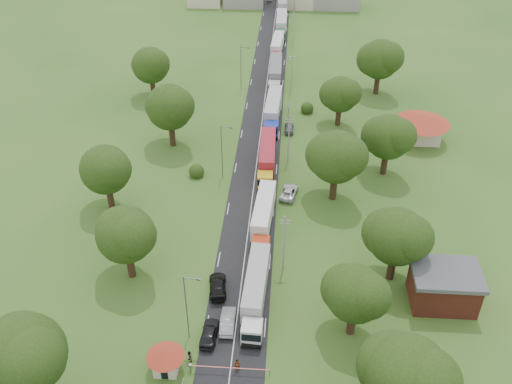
# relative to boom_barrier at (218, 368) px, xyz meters

# --- Properties ---
(ground) EXTENTS (260.00, 260.00, 0.00)m
(ground) POSITION_rel_boom_barrier_xyz_m (1.36, 25.00, -0.89)
(ground) COLOR #2D561C
(ground) RESTS_ON ground
(road) EXTENTS (8.00, 200.00, 0.04)m
(road) POSITION_rel_boom_barrier_xyz_m (1.36, 45.00, -0.89)
(road) COLOR black
(road) RESTS_ON ground
(boom_barrier) EXTENTS (9.22, 0.35, 1.18)m
(boom_barrier) POSITION_rel_boom_barrier_xyz_m (0.00, 0.00, 0.00)
(boom_barrier) COLOR slate
(boom_barrier) RESTS_ON ground
(guard_booth) EXTENTS (4.40, 4.40, 3.45)m
(guard_booth) POSITION_rel_boom_barrier_xyz_m (-5.84, -0.00, 1.27)
(guard_booth) COLOR beige
(guard_booth) RESTS_ON ground
(info_sign) EXTENTS (0.12, 3.10, 4.10)m
(info_sign) POSITION_rel_boom_barrier_xyz_m (6.56, 60.00, 2.11)
(info_sign) COLOR slate
(info_sign) RESTS_ON ground
(pole_1) EXTENTS (1.60, 0.24, 9.00)m
(pole_1) POSITION_rel_boom_barrier_xyz_m (6.86, 18.00, 3.79)
(pole_1) COLOR gray
(pole_1) RESTS_ON ground
(pole_2) EXTENTS (1.60, 0.24, 9.00)m
(pole_2) POSITION_rel_boom_barrier_xyz_m (6.86, 46.00, 3.79)
(pole_2) COLOR gray
(pole_2) RESTS_ON ground
(pole_3) EXTENTS (1.60, 0.24, 9.00)m
(pole_3) POSITION_rel_boom_barrier_xyz_m (6.86, 74.00, 3.79)
(pole_3) COLOR gray
(pole_3) RESTS_ON ground
(pole_4) EXTENTS (1.60, 0.24, 9.00)m
(pole_4) POSITION_rel_boom_barrier_xyz_m (6.86, 102.00, 3.79)
(pole_4) COLOR gray
(pole_4) RESTS_ON ground
(lamp_0) EXTENTS (2.03, 0.22, 10.00)m
(lamp_0) POSITION_rel_boom_barrier_xyz_m (-3.99, 5.00, 4.66)
(lamp_0) COLOR slate
(lamp_0) RESTS_ON ground
(lamp_1) EXTENTS (2.03, 0.22, 10.00)m
(lamp_1) POSITION_rel_boom_barrier_xyz_m (-3.99, 40.00, 4.66)
(lamp_1) COLOR slate
(lamp_1) RESTS_ON ground
(lamp_2) EXTENTS (2.03, 0.22, 10.00)m
(lamp_2) POSITION_rel_boom_barrier_xyz_m (-3.99, 75.00, 4.66)
(lamp_2) COLOR slate
(lamp_2) RESTS_ON ground
(tree_1) EXTENTS (9.60, 9.60, 12.05)m
(tree_1) POSITION_rel_boom_barrier_xyz_m (19.34, -4.83, 6.96)
(tree_1) COLOR #382616
(tree_1) RESTS_ON ground
(tree_2) EXTENTS (8.00, 8.00, 10.10)m
(tree_2) POSITION_rel_boom_barrier_xyz_m (15.35, 7.14, 5.70)
(tree_2) COLOR #382616
(tree_2) RESTS_ON ground
(tree_3) EXTENTS (8.80, 8.80, 11.07)m
(tree_3) POSITION_rel_boom_barrier_xyz_m (21.35, 17.16, 6.33)
(tree_3) COLOR #382616
(tree_3) RESTS_ON ground
(tree_4) EXTENTS (9.60, 9.60, 12.05)m
(tree_4) POSITION_rel_boom_barrier_xyz_m (14.34, 35.17, 6.96)
(tree_4) COLOR #382616
(tree_4) RESTS_ON ground
(tree_5) EXTENTS (8.80, 8.80, 11.07)m
(tree_5) POSITION_rel_boom_barrier_xyz_m (23.35, 43.16, 6.33)
(tree_5) COLOR #382616
(tree_5) RESTS_ON ground
(tree_6) EXTENTS (8.00, 8.00, 10.10)m
(tree_6) POSITION_rel_boom_barrier_xyz_m (16.35, 60.14, 5.70)
(tree_6) COLOR #382616
(tree_6) RESTS_ON ground
(tree_7) EXTENTS (9.60, 9.60, 12.05)m
(tree_7) POSITION_rel_boom_barrier_xyz_m (25.34, 75.17, 6.96)
(tree_7) COLOR #382616
(tree_7) RESTS_ON ground
(tree_9) EXTENTS (9.60, 9.60, 12.05)m
(tree_9) POSITION_rel_boom_barrier_xyz_m (-18.66, -4.83, 6.96)
(tree_9) COLOR #382616
(tree_9) RESTS_ON ground
(tree_10) EXTENTS (8.80, 8.80, 11.07)m
(tree_10) POSITION_rel_boom_barrier_xyz_m (-13.65, 15.16, 6.33)
(tree_10) COLOR #382616
(tree_10) RESTS_ON ground
(tree_11) EXTENTS (8.80, 8.80, 11.07)m
(tree_11) POSITION_rel_boom_barrier_xyz_m (-20.65, 30.16, 6.33)
(tree_11) COLOR #382616
(tree_11) RESTS_ON ground
(tree_12) EXTENTS (9.60, 9.60, 12.05)m
(tree_12) POSITION_rel_boom_barrier_xyz_m (-14.66, 50.17, 6.96)
(tree_12) COLOR #382616
(tree_12) RESTS_ON ground
(tree_13) EXTENTS (8.80, 8.80, 11.07)m
(tree_13) POSITION_rel_boom_barrier_xyz_m (-22.65, 70.16, 6.33)
(tree_13) COLOR #382616
(tree_13) RESTS_ON ground
(house_brick) EXTENTS (8.60, 6.60, 5.20)m
(house_brick) POSITION_rel_boom_barrier_xyz_m (27.36, 13.00, 1.76)
(house_brick) COLOR maroon
(house_brick) RESTS_ON ground
(house_cream) EXTENTS (10.08, 10.08, 5.80)m
(house_cream) POSITION_rel_boom_barrier_xyz_m (31.36, 55.00, 2.75)
(house_cream) COLOR beige
(house_cream) RESTS_ON ground
(truck_0) EXTENTS (3.04, 14.85, 4.11)m
(truck_0) POSITION_rel_boom_barrier_xyz_m (3.50, 11.17, 1.29)
(truck_0) COLOR silver
(truck_0) RESTS_ON ground
(truck_1) EXTENTS (3.25, 14.65, 4.05)m
(truck_1) POSITION_rel_boom_barrier_xyz_m (3.58, 26.60, 1.26)
(truck_1) COLOR #B03114
(truck_1) RESTS_ON ground
(truck_2) EXTENTS (2.85, 15.17, 4.20)m
(truck_2) POSITION_rel_boom_barrier_xyz_m (3.27, 43.44, 1.34)
(truck_2) COLOR gold
(truck_2) RESTS_ON ground
(truck_3) EXTENTS (3.17, 15.68, 4.34)m
(truck_3) POSITION_rel_boom_barrier_xyz_m (3.50, 60.90, 1.41)
(truck_3) COLOR #1B32A3
(truck_3) RESTS_ON ground
(truck_4) EXTENTS (2.74, 15.22, 4.22)m
(truck_4) POSITION_rel_boom_barrier_xyz_m (3.22, 79.44, 1.35)
(truck_4) COLOR #B2B2B2
(truck_4) RESTS_ON ground
(truck_5) EXTENTS (3.04, 13.97, 3.86)m
(truck_5) POSITION_rel_boom_barrier_xyz_m (3.01, 95.85, 1.16)
(truck_5) COLOR #B41B33
(truck_5) RESTS_ON ground
(truck_6) EXTENTS (2.71, 15.73, 4.36)m
(truck_6) POSITION_rel_boom_barrier_xyz_m (3.51, 111.86, 1.42)
(truck_6) COLOR #2B743A
(truck_6) RESTS_ON ground
(truck_7) EXTENTS (3.34, 15.04, 4.15)m
(truck_7) POSITION_rel_boom_barrier_xyz_m (3.07, 129.12, 1.31)
(truck_7) COLOR silver
(truck_7) RESTS_ON ground
(car_lane_front) EXTENTS (2.17, 4.88, 1.63)m
(car_lane_front) POSITION_rel_boom_barrier_xyz_m (-1.64, 5.00, -0.07)
(car_lane_front) COLOR black
(car_lane_front) RESTS_ON ground
(car_lane_mid) EXTENTS (1.83, 4.95, 1.62)m
(car_lane_mid) POSITION_rel_boom_barrier_xyz_m (0.36, 7.00, -0.08)
(car_lane_mid) COLOR #919498
(car_lane_mid) RESTS_ON ground
(car_lane_rear) EXTENTS (2.92, 5.73, 1.59)m
(car_lane_rear) POSITION_rel_boom_barrier_xyz_m (-1.64, 13.00, -0.09)
(car_lane_rear) COLOR black
(car_lane_rear) RESTS_ON ground
(car_verge_near) EXTENTS (3.29, 5.53, 1.44)m
(car_verge_near) POSITION_rel_boom_barrier_xyz_m (7.25, 35.27, -0.17)
(car_verge_near) COLOR silver
(car_verge_near) RESTS_ON ground
(car_verge_far) EXTENTS (1.76, 4.35, 1.48)m
(car_verge_far) POSITION_rel_boom_barrier_xyz_m (6.86, 56.88, -0.15)
(car_verge_far) COLOR slate
(car_verge_far) RESTS_ON ground
(pedestrian_near) EXTENTS (0.63, 0.42, 1.68)m
(pedestrian_near) POSITION_rel_boom_barrier_xyz_m (2.16, 0.50, -0.05)
(pedestrian_near) COLOR gray
(pedestrian_near) RESTS_ON ground
(pedestrian_booth) EXTENTS (0.98, 1.00, 1.63)m
(pedestrian_booth) POSITION_rel_boom_barrier_xyz_m (-3.44, 1.31, -0.08)
(pedestrian_booth) COLOR gray
(pedestrian_booth) RESTS_ON ground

